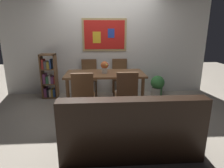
{
  "coord_description": "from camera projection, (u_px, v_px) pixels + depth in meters",
  "views": [
    {
      "loc": [
        -0.19,
        -3.64,
        1.61
      ],
      "look_at": [
        0.03,
        -0.23,
        0.65
      ],
      "focal_mm": 30.55,
      "sensor_mm": 36.0,
      "label": 1
    }
  ],
  "objects": [
    {
      "name": "dining_chair_far_left",
      "position": [
        89.0,
        75.0,
        4.81
      ],
      "size": [
        0.4,
        0.41,
        0.91
      ],
      "color": "brown",
      "rests_on": "ground_plane"
    },
    {
      "name": "dining_chair_far_right",
      "position": [
        120.0,
        74.0,
        4.89
      ],
      "size": [
        0.4,
        0.41,
        0.91
      ],
      "color": "brown",
      "rests_on": "ground_plane"
    },
    {
      "name": "ground_plane",
      "position": [
        110.0,
        111.0,
        3.94
      ],
      "size": [
        12.0,
        12.0,
        0.0
      ],
      "primitive_type": "plane",
      "color": "gray"
    },
    {
      "name": "dining_chair_near_left",
      "position": [
        83.0,
        92.0,
        3.43
      ],
      "size": [
        0.4,
        0.41,
        0.91
      ],
      "color": "brown",
      "rests_on": "ground_plane"
    },
    {
      "name": "wall_back_with_painting",
      "position": [
        107.0,
        43.0,
        4.85
      ],
      "size": [
        5.2,
        0.14,
        2.6
      ],
      "color": "silver",
      "rests_on": "ground_plane"
    },
    {
      "name": "bookshelf",
      "position": [
        49.0,
        78.0,
        4.65
      ],
      "size": [
        0.36,
        0.28,
        1.08
      ],
      "color": "brown",
      "rests_on": "ground_plane"
    },
    {
      "name": "dining_chair_near_right",
      "position": [
        126.0,
        91.0,
        3.5
      ],
      "size": [
        0.4,
        0.41,
        0.91
      ],
      "color": "brown",
      "rests_on": "ground_plane"
    },
    {
      "name": "flower_vase",
      "position": [
        105.0,
        66.0,
        4.04
      ],
      "size": [
        0.18,
        0.17,
        0.26
      ],
      "color": "beige",
      "rests_on": "dining_table"
    },
    {
      "name": "dining_table",
      "position": [
        105.0,
        77.0,
        4.13
      ],
      "size": [
        1.68,
        0.83,
        0.73
      ],
      "color": "brown",
      "rests_on": "ground_plane"
    },
    {
      "name": "potted_ivy",
      "position": [
        157.0,
        85.0,
        4.88
      ],
      "size": [
        0.35,
        0.35,
        0.57
      ],
      "color": "#B2ADA3",
      "rests_on": "ground_plane"
    },
    {
      "name": "tv_remote",
      "position": [
        120.0,
        73.0,
        4.06
      ],
      "size": [
        0.16,
        0.09,
        0.02
      ],
      "color": "black",
      "rests_on": "dining_table"
    },
    {
      "name": "leather_couch",
      "position": [
        129.0,
        129.0,
        2.61
      ],
      "size": [
        1.8,
        0.84,
        0.84
      ],
      "color": "black",
      "rests_on": "ground_plane"
    }
  ]
}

